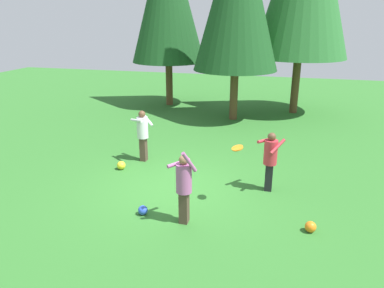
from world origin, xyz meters
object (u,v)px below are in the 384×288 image
(ball_blue, at_px, (143,210))
(ball_yellow, at_px, (121,165))
(person_catcher, at_px, (270,157))
(frisbee, at_px, (237,148))
(person_bystander, at_px, (143,132))
(person_thrower, at_px, (184,183))
(ball_orange, at_px, (311,227))

(ball_blue, height_order, ball_yellow, ball_yellow)
(person_catcher, height_order, frisbee, person_catcher)
(frisbee, bearing_deg, ball_blue, -151.63)
(person_bystander, xyz_separation_m, frisbee, (3.18, -2.05, 0.48))
(person_thrower, bearing_deg, person_bystander, 75.35)
(ball_orange, bearing_deg, person_bystander, 149.48)
(ball_blue, bearing_deg, person_bystander, 111.51)
(frisbee, xyz_separation_m, ball_yellow, (-3.56, 1.22, -1.30))
(ball_blue, xyz_separation_m, ball_yellow, (-1.61, 2.28, 0.02))
(person_bystander, relative_size, ball_yellow, 6.41)
(ball_yellow, xyz_separation_m, ball_orange, (5.26, -2.05, -0.01))
(ball_yellow, bearing_deg, ball_blue, -54.82)
(ball_yellow, bearing_deg, person_bystander, 65.47)
(person_thrower, bearing_deg, frisbee, -0.00)
(person_bystander, bearing_deg, frisbee, 0.00)
(person_thrower, height_order, frisbee, person_thrower)
(ball_blue, bearing_deg, ball_orange, 3.63)
(person_thrower, distance_m, ball_yellow, 3.60)
(ball_blue, bearing_deg, ball_yellow, 125.18)
(person_thrower, xyz_separation_m, person_bystander, (-2.22, 3.18, 0.01))
(person_thrower, bearing_deg, ball_blue, 126.40)
(person_bystander, relative_size, frisbee, 4.29)
(ball_blue, bearing_deg, person_thrower, -4.00)
(ball_orange, bearing_deg, ball_yellow, 158.76)
(person_thrower, relative_size, ball_yellow, 6.93)
(person_catcher, relative_size, person_bystander, 0.97)
(person_catcher, relative_size, ball_blue, 7.10)
(person_catcher, xyz_separation_m, person_bystander, (-3.90, 1.11, 0.03))
(frisbee, bearing_deg, person_bystander, 147.12)
(ball_orange, bearing_deg, person_catcher, 119.04)
(person_catcher, bearing_deg, ball_orange, 66.38)
(person_catcher, relative_size, frisbee, 4.17)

